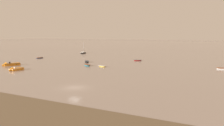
% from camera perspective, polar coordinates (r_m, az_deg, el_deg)
% --- Properties ---
extents(ground_plane, '(800.00, 800.00, 0.00)m').
position_cam_1_polar(ground_plane, '(46.27, -9.47, -6.18)').
color(ground_plane, gray).
extents(motorboat_moored_1, '(1.93, 5.04, 1.69)m').
position_cam_1_polar(motorboat_moored_1, '(73.19, -23.44, -1.55)').
color(motorboat_moored_1, orange).
rests_on(motorboat_moored_1, ground).
extents(rowboat_moored_0, '(1.78, 3.51, 0.53)m').
position_cam_1_polar(rowboat_moored_0, '(106.34, -17.82, 1.23)').
color(rowboat_moored_0, navy).
rests_on(rowboat_moored_0, ground).
extents(rowboat_moored_1, '(3.30, 2.14, 0.49)m').
position_cam_1_polar(rowboat_moored_1, '(74.79, -2.49, -0.85)').
color(rowboat_moored_1, gold).
rests_on(rowboat_moored_1, ground).
extents(rowboat_moored_2, '(3.36, 4.13, 0.64)m').
position_cam_1_polar(rowboat_moored_2, '(87.46, -6.38, 0.32)').
color(rowboat_moored_2, black).
rests_on(rowboat_moored_2, ground).
extents(motorboat_moored_2, '(4.53, 6.27, 2.05)m').
position_cam_1_polar(motorboat_moored_2, '(85.39, -24.56, -0.39)').
color(motorboat_moored_2, orange).
rests_on(motorboat_moored_2, ground).
extents(rowboat_moored_4, '(3.15, 2.51, 0.48)m').
position_cam_1_polar(rowboat_moored_4, '(92.16, 6.54, 0.64)').
color(rowboat_moored_4, red).
rests_on(rowboat_moored_4, ground).
extents(sailboat_moored_0, '(2.20, 5.69, 6.24)m').
position_cam_1_polar(sailboat_moored_0, '(128.28, -7.28, 2.55)').
color(sailboat_moored_0, black).
rests_on(sailboat_moored_0, ground).
extents(rowboat_moored_5, '(3.07, 3.60, 0.56)m').
position_cam_1_polar(rowboat_moored_5, '(135.96, -7.31, 2.76)').
color(rowboat_moored_5, '#23602D').
rests_on(rowboat_moored_5, ground).
extents(rowboat_moored_7, '(4.05, 3.44, 0.63)m').
position_cam_1_polar(rowboat_moored_7, '(77.62, -6.33, -0.56)').
color(rowboat_moored_7, '#197084').
rests_on(rowboat_moored_7, ground).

